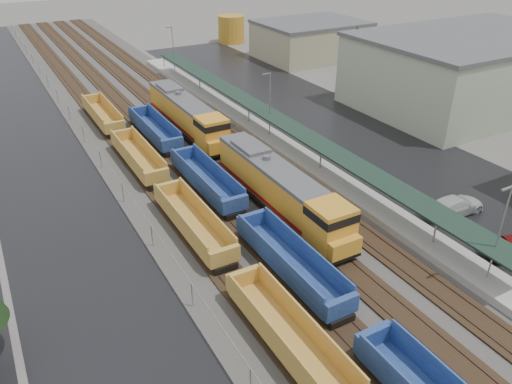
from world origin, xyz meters
TOP-DOWN VIEW (x-y plane):
  - ballast_strip at (0.00, 60.00)m, footprint 20.00×160.00m
  - trackbed at (-0.00, 60.00)m, footprint 14.60×160.00m
  - west_parking_lot at (-15.00, 60.00)m, footprint 10.00×160.00m
  - east_commuter_lot at (19.00, 50.00)m, footprint 16.00×100.00m
  - station_platform at (9.50, 50.01)m, footprint 3.00×80.00m
  - chainlink_fence at (-9.50, 58.44)m, footprint 0.08×160.04m
  - industrial_buildings at (37.76, 45.85)m, footprint 32.52×75.30m
  - tree_east at (28.00, 58.00)m, footprint 4.40×4.40m
  - locomotive_lead at (2.00, 35.33)m, footprint 2.94×19.39m
  - locomotive_trail at (2.00, 56.33)m, footprint 2.94×19.39m
  - well_string_yellow at (-6.00, 28.84)m, footprint 2.46×84.43m
  - well_string_blue at (-2.00, 20.38)m, footprint 2.52×85.45m
  - storage_tank at (29.02, 98.31)m, footprint 5.37×5.37m
  - parked_car_east_c at (15.23, 27.89)m, footprint 2.47×5.68m

SIDE VIEW (x-z plane):
  - west_parking_lot at x=-15.00m, z-range 0.00..0.02m
  - east_commuter_lot at x=19.00m, z-range 0.00..0.02m
  - ballast_strip at x=0.00m, z-range 0.00..0.08m
  - trackbed at x=0.00m, z-range 0.05..0.27m
  - station_platform at x=9.50m, z-range -3.27..4.73m
  - parked_car_east_c at x=15.23m, z-range 0.00..1.63m
  - well_string_yellow at x=-6.00m, z-range 0.01..2.20m
  - well_string_blue at x=-2.00m, z-range 0.01..2.24m
  - chainlink_fence at x=-9.50m, z-range 0.60..2.62m
  - locomotive_lead at x=2.00m, z-range 0.15..4.54m
  - locomotive_trail at x=2.00m, z-range 0.15..4.54m
  - storage_tank at x=29.02m, z-range 0.00..5.37m
  - industrial_buildings at x=37.76m, z-range -0.50..9.00m
  - tree_east at x=28.00m, z-range 1.47..11.47m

